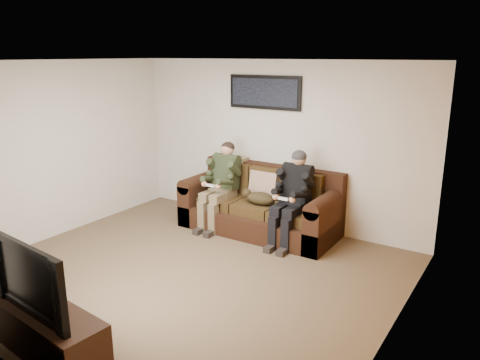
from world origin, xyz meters
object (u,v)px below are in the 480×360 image
Objects in this scene: framed_poster at (265,92)px; tv_stand at (46,330)px; sofa at (262,207)px; person_right at (293,192)px; cat at (259,198)px; person_left at (222,180)px; television at (39,275)px.

framed_poster is 0.90× the size of tv_stand.
person_right is (0.62, -0.20, 0.39)m from sofa.
sofa reaches higher than cat.
television is at bearing -81.66° from person_left.
cat is 0.53× the size of framed_poster.
cat is at bearing 93.19° from television.
person_right is at bearing 84.38° from tv_stand.
tv_stand is at bearing -101.39° from person_right.
person_left is 0.71m from cat.
person_right reaches higher than sofa.
tv_stand is at bearing -88.60° from framed_poster.
tv_stand is (-0.10, -3.79, -0.15)m from sofa.
sofa is 3.79m from tv_stand.
cat is 0.47× the size of tv_stand.
cat reaches higher than tv_stand.
framed_poster is at bearing 53.98° from person_left.
sofa is at bearing 161.99° from person_right.
television reaches higher than cat.
person_right is 2.05× the size of cat.
framed_poster is (-0.82, 0.58, 1.33)m from person_right.
framed_poster is at bearing 97.17° from television.
framed_poster is 4.37m from television.
tv_stand is at bearing -91.49° from sofa.
person_right reaches higher than cat.
person_left reaches higher than television.
person_left reaches higher than sofa.
person_right is at bearing 84.38° from television.
person_right is at bearing -35.27° from framed_poster.
person_right reaches higher than television.
person_right is at bearing 0.02° from person_left.
person_left is 1.14× the size of television.
sofa is 1.80× the size of person_left.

